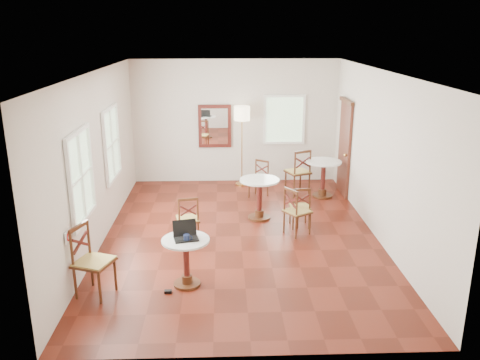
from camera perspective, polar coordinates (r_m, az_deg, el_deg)
The scene contains 17 objects.
ground at distance 9.23m, azimuth 0.07°, elevation -6.50°, with size 7.00×7.00×0.00m, color #581A0F.
room_shell at distance 8.91m, azimuth -0.38°, elevation 5.42°, with size 5.02×7.02×3.01m.
cafe_table_near at distance 7.43m, azimuth -6.23°, elevation -8.81°, with size 0.71×0.71×0.75m.
cafe_table_mid at distance 9.88m, azimuth 2.26°, elevation -1.67°, with size 0.79×0.79×0.83m.
cafe_table_back at distance 11.32m, azimuth 9.57°, elevation 0.60°, with size 0.79×0.79×0.84m.
chair_near_a at distance 8.90m, azimuth -6.05°, elevation -4.48°, with size 0.47×0.47×0.87m.
chair_near_b at distance 7.43m, azimuth -16.69°, elevation -8.94°, with size 0.63×0.63×1.06m.
chair_mid_a at distance 9.57m, azimuth 6.95°, elevation -3.09°, with size 0.40×0.40×0.82m.
chair_mid_b at distance 9.22m, azimuth 6.52°, elevation -3.59°, with size 0.58×0.58×0.91m.
chair_back_a at distance 11.46m, azimuth 6.75°, elevation 0.98°, with size 0.64×0.64×1.06m.
chair_back_b at distance 11.20m, azimuth 2.20°, elevation 0.10°, with size 0.53×0.53×0.84m.
floor_lamp at distance 11.79m, azimuth 0.22°, elevation 7.08°, with size 0.38×0.38×1.93m.
laptop at distance 7.33m, azimuth -6.31°, elevation -6.21°, with size 0.40×0.36×0.25m.
mouse at distance 7.46m, azimuth -7.30°, elevation -6.16°, with size 0.11×0.07×0.04m, color black.
navy_mug at distance 7.23m, azimuth -6.15°, elevation -6.65°, with size 0.13×0.09×0.10m.
water_glass at distance 7.23m, azimuth -6.23°, elevation -6.70°, with size 0.06×0.06×0.09m, color white.
power_adapter at distance 7.46m, azimuth -8.29°, elevation -12.62°, with size 0.11×0.06×0.04m, color black.
Camera 1 is at (-0.32, -8.44, 3.71)m, focal length 36.99 mm.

